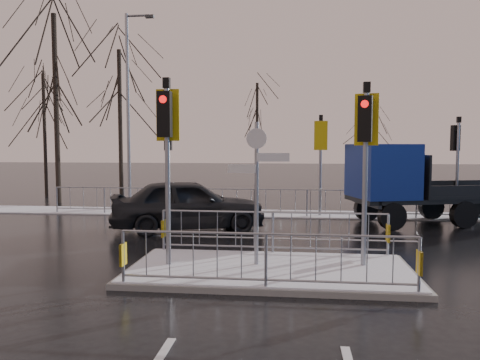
# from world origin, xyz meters

# --- Properties ---
(ground) EXTENTS (120.00, 120.00, 0.00)m
(ground) POSITION_xyz_m (0.00, 0.00, 0.00)
(ground) COLOR black
(ground) RESTS_ON ground
(snow_verge) EXTENTS (30.00, 2.00, 0.04)m
(snow_verge) POSITION_xyz_m (0.00, 8.60, 0.02)
(snow_verge) COLOR white
(snow_verge) RESTS_ON ground
(lane_markings) EXTENTS (8.00, 11.38, 0.01)m
(lane_markings) POSITION_xyz_m (0.00, -0.33, 0.00)
(lane_markings) COLOR silver
(lane_markings) RESTS_ON ground
(traffic_island) EXTENTS (6.00, 3.04, 4.15)m
(traffic_island) POSITION_xyz_m (-0.01, 0.01, 0.39)
(traffic_island) COLOR slate
(traffic_island) RESTS_ON ground
(far_kerb_fixtures) EXTENTS (18.00, 0.65, 3.83)m
(far_kerb_fixtures) POSITION_xyz_m (0.29, 8.09, 1.02)
(far_kerb_fixtures) COLOR gray
(far_kerb_fixtures) RESTS_ON ground
(car_far_lane) EXTENTS (5.24, 3.34, 1.66)m
(car_far_lane) POSITION_xyz_m (-2.85, 4.82, 0.83)
(car_far_lane) COLOR black
(car_far_lane) RESTS_ON ground
(flatbed_truck) EXTENTS (6.32, 3.71, 2.76)m
(flatbed_truck) POSITION_xyz_m (4.28, 6.69, 1.47)
(flatbed_truck) COLOR black
(flatbed_truck) RESTS_ON ground
(tree_near_a) EXTENTS (4.75, 4.75, 8.97)m
(tree_near_a) POSITION_xyz_m (-10.50, 11.00, 6.11)
(tree_near_a) COLOR black
(tree_near_a) RESTS_ON ground
(tree_near_b) EXTENTS (4.00, 4.00, 7.55)m
(tree_near_b) POSITION_xyz_m (-8.00, 12.50, 5.15)
(tree_near_b) COLOR black
(tree_near_b) RESTS_ON ground
(tree_near_c) EXTENTS (3.50, 3.50, 6.61)m
(tree_near_c) POSITION_xyz_m (-12.50, 13.50, 4.50)
(tree_near_c) COLOR black
(tree_near_c) RESTS_ON ground
(tree_far_a) EXTENTS (3.75, 3.75, 7.08)m
(tree_far_a) POSITION_xyz_m (-2.00, 22.00, 4.82)
(tree_far_a) COLOR black
(tree_far_a) RESTS_ON ground
(tree_far_b) EXTENTS (3.25, 3.25, 6.14)m
(tree_far_b) POSITION_xyz_m (6.00, 24.00, 4.18)
(tree_far_b) COLOR black
(tree_far_b) RESTS_ON ground
(street_lamp_left) EXTENTS (1.25, 0.18, 8.20)m
(street_lamp_left) POSITION_xyz_m (-6.43, 9.50, 4.49)
(street_lamp_left) COLOR gray
(street_lamp_left) RESTS_ON ground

